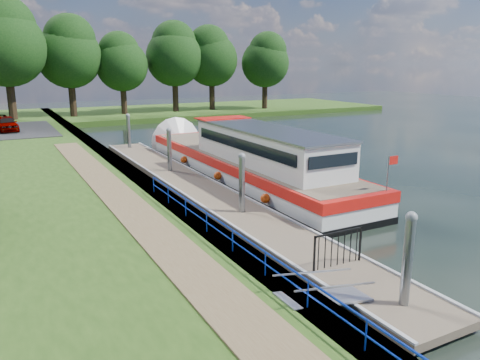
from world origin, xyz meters
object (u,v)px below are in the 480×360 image
pontoon (200,192)px  car_d (0,122)px  barge (240,160)px  car_a (7,124)px

pontoon → car_d: 27.47m
barge → car_a: barge is taller
barge → car_a: bearing=117.8°
car_d → barge: bearing=-65.2°
pontoon → car_a: car_a is taller
pontoon → car_a: bearing=108.1°
barge → car_a: (-11.48, 21.76, 0.41)m
car_d → car_a: bearing=-77.9°
barge → car_d: bearing=116.8°
pontoon → barge: size_ratio=1.42×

